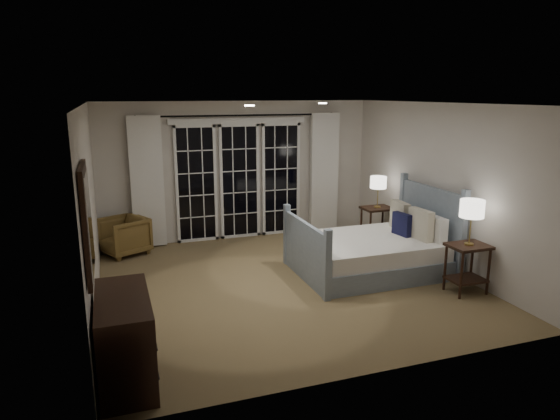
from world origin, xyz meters
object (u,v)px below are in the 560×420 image
object	(u,v)px
nightstand_left	(467,261)
lamp_right	(378,183)
nightstand_right	(377,220)
lamp_left	(472,209)
bed	(373,251)
dresser	(125,338)
armchair	(124,236)

from	to	relation	value
nightstand_left	lamp_right	world-z (taller)	lamp_right
nightstand_right	lamp_left	xyz separation A→B (m)	(0.02, -2.37, 0.72)
bed	lamp_right	xyz separation A→B (m)	(0.76, 1.24, 0.79)
lamp_right	dresser	distance (m)	5.41
lamp_left	lamp_right	xyz separation A→B (m)	(-0.02, 2.37, -0.05)
lamp_left	lamp_right	world-z (taller)	lamp_left
bed	dresser	bearing A→B (deg)	-153.59
armchair	lamp_right	bearing A→B (deg)	52.91
nightstand_left	lamp_right	bearing A→B (deg)	90.38
nightstand_left	dresser	xyz separation A→B (m)	(-4.43, -0.68, -0.03)
nightstand_left	nightstand_right	world-z (taller)	nightstand_left
bed	dresser	distance (m)	4.07
bed	nightstand_left	distance (m)	1.38
nightstand_right	lamp_right	world-z (taller)	lamp_right
dresser	lamp_left	bearing A→B (deg)	8.70
bed	lamp_right	bearing A→B (deg)	58.41
bed	lamp_left	size ratio (longest dim) A/B	3.52
dresser	nightstand_left	bearing A→B (deg)	8.70
dresser	bed	bearing A→B (deg)	26.41
nightstand_left	armchair	bearing A→B (deg)	143.13
lamp_left	nightstand_left	bearing A→B (deg)	-14.04
lamp_left	dresser	world-z (taller)	lamp_left
lamp_right	armchair	distance (m)	4.44
lamp_left	armchair	distance (m)	5.44
armchair	dresser	bearing A→B (deg)	-27.79
nightstand_left	lamp_left	distance (m)	0.71
nightstand_left	armchair	xyz separation A→B (m)	(-4.30, 3.22, -0.13)
nightstand_left	nightstand_right	size ratio (longest dim) A/B	1.01
dresser	lamp_right	bearing A→B (deg)	34.68
lamp_right	nightstand_right	bearing A→B (deg)	-153.43
nightstand_right	lamp_right	size ratio (longest dim) A/B	1.22
armchair	dresser	world-z (taller)	dresser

